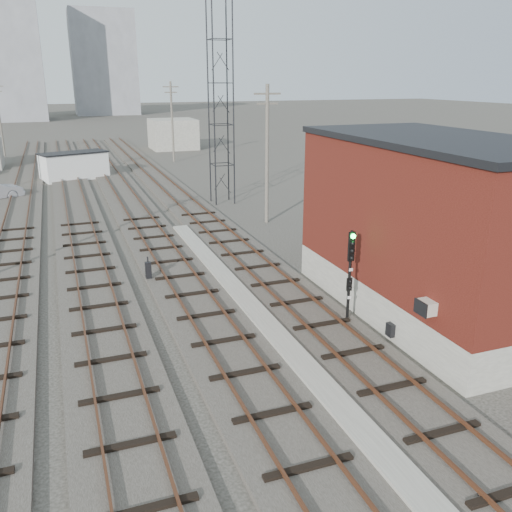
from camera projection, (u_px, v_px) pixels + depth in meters
ground at (116, 162)px, 63.27m from camera, size 320.00×320.00×0.00m
track_right at (175, 194)px, 45.34m from camera, size 3.20×90.00×0.39m
track_mid_right at (126, 197)px, 44.03m from camera, size 3.20×90.00×0.39m
track_mid_left at (75, 201)px, 42.72m from camera, size 3.20×90.00×0.39m
track_left at (20, 205)px, 41.41m from camera, size 3.20×90.00×0.39m
platform_curb at (254, 312)px, 22.40m from camera, size 0.90×28.00×0.26m
brick_building at (434, 227)px, 21.82m from camera, size 6.54×12.20×7.22m
lattice_tower at (221, 104)px, 40.45m from camera, size 1.60×1.60×15.00m
utility_pole_right_a at (267, 151)px, 35.38m from camera, size 1.80×0.24×9.00m
utility_pole_right_b at (172, 120)px, 62.12m from camera, size 1.80×0.24×9.00m
apartment_right at (104, 63)px, 142.04m from camera, size 16.00×12.00×26.00m
shed_right at (173, 134)px, 74.51m from camera, size 6.00×6.00×4.00m
signal_mast at (350, 271)px, 20.94m from camera, size 0.40×0.41×3.86m
switch_stand at (148, 271)px, 25.93m from camera, size 0.28×0.28×1.18m
site_trailer at (74, 166)px, 52.12m from camera, size 6.76×4.61×2.62m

